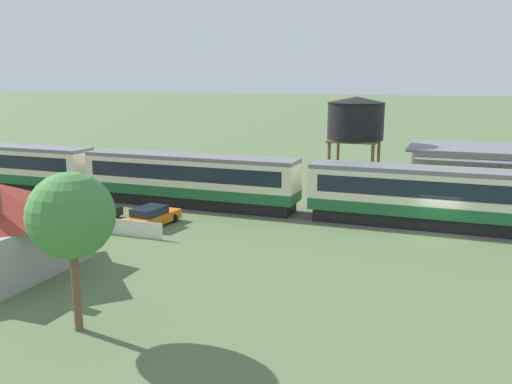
{
  "coord_description": "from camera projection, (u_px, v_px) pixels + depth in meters",
  "views": [
    {
      "loc": [
        0.68,
        -35.47,
        9.85
      ],
      "look_at": [
        -12.85,
        1.01,
        1.66
      ],
      "focal_mm": 38.0,
      "sensor_mm": 36.0,
      "label": 1
    }
  ],
  "objects": [
    {
      "name": "parked_car_orange",
      "position": [
        151.0,
        217.0,
        36.67
      ],
      "size": [
        2.58,
        4.79,
        1.34
      ],
      "rotation": [
        0.0,
        0.0,
        1.45
      ],
      "color": "orange",
      "rests_on": "ground_plane"
    },
    {
      "name": "yard_tree_0",
      "position": [
        71.0,
        216.0,
        20.67
      ],
      "size": [
        3.36,
        3.36,
        6.4
      ],
      "color": "brown",
      "rests_on": "ground_plane"
    },
    {
      "name": "parked_car_black",
      "position": [
        90.0,
        209.0,
        39.1
      ],
      "size": [
        4.43,
        2.08,
        1.21
      ],
      "rotation": [
        0.0,
        0.0,
        -0.04
      ],
      "color": "black",
      "rests_on": "ground_plane"
    },
    {
      "name": "railway_track",
      "position": [
        244.0,
        210.0,
        41.14
      ],
      "size": [
        121.62,
        3.6,
        0.04
      ],
      "color": "#665B51",
      "rests_on": "ground_plane"
    },
    {
      "name": "ground_plane",
      "position": [
        438.0,
        235.0,
        34.81
      ],
      "size": [
        600.0,
        600.0,
        0.0
      ],
      "primitive_type": "plane",
      "color": "#566B42"
    },
    {
      "name": "station_building",
      "position": [
        494.0,
        174.0,
        43.6
      ],
      "size": [
        13.39,
        9.16,
        4.45
      ],
      "color": "beige",
      "rests_on": "ground_plane"
    },
    {
      "name": "passenger_train",
      "position": [
        308.0,
        186.0,
        38.97
      ],
      "size": [
        73.24,
        2.93,
        4.04
      ],
      "color": "#1E6033",
      "rests_on": "ground_plane"
    },
    {
      "name": "picket_fence_front",
      "position": [
        9.0,
        215.0,
        37.67
      ],
      "size": [
        24.27,
        0.06,
        1.05
      ],
      "primitive_type": "cube",
      "color": "white",
      "rests_on": "ground_plane"
    },
    {
      "name": "water_tower",
      "position": [
        356.0,
        119.0,
        45.82
      ],
      "size": [
        4.98,
        4.98,
        8.35
      ],
      "color": "brown",
      "rests_on": "ground_plane"
    }
  ]
}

